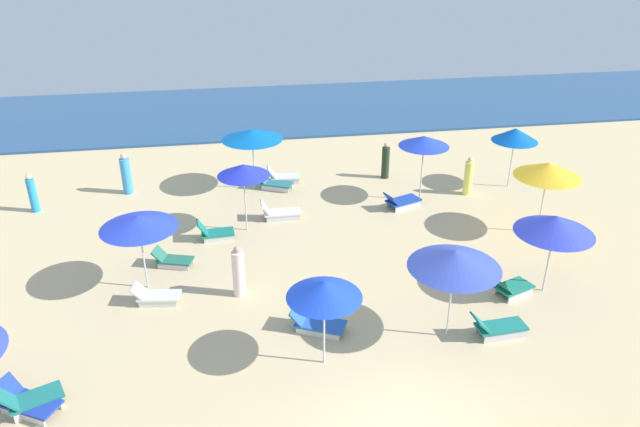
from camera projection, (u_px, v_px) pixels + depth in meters
name	position (u px, v px, depth m)	size (l,w,h in m)	color
ocean	(283.00, 109.00, 35.06)	(60.00, 10.19, 0.12)	#274E7E
umbrella_0	(424.00, 141.00, 23.08)	(1.94, 1.94, 2.66)	silver
lounge_chair_0_0	(401.00, 201.00, 23.46)	(1.58, 1.13, 0.66)	silver
umbrella_1	(548.00, 170.00, 20.69)	(2.27, 2.27, 2.65)	silver
umbrella_2	(138.00, 222.00, 17.56)	(2.26, 2.26, 2.43)	silver
lounge_chair_2_0	(155.00, 296.00, 17.73)	(1.42, 0.75, 0.60)	silver
lounge_chair_2_1	(172.00, 260.00, 19.59)	(1.36, 0.91, 0.58)	silver
umbrella_3	(252.00, 135.00, 24.12)	(2.44, 2.44, 2.52)	silver
lounge_chair_3_0	(282.00, 177.00, 25.56)	(1.37, 0.66, 0.75)	silver
lounge_chair_3_1	(275.00, 183.00, 25.02)	(1.51, 1.14, 0.68)	silver
umbrella_4	(515.00, 135.00, 24.36)	(1.85, 1.85, 2.53)	silver
umbrella_5	(555.00, 224.00, 17.41)	(2.29, 2.29, 2.52)	silver
lounge_chair_5_0	(512.00, 287.00, 18.06)	(1.39, 1.04, 0.67)	silver
umbrella_6	(455.00, 259.00, 15.36)	(2.40, 2.40, 2.65)	silver
lounge_chair_6_0	(497.00, 327.00, 16.33)	(1.55, 0.68, 0.71)	silver
lounge_chair_7_0	(26.00, 402.00, 13.87)	(1.63, 1.29, 0.69)	silver
lounge_chair_7_1	(30.00, 399.00, 13.89)	(1.44, 1.08, 0.76)	silver
umbrella_8	(324.00, 289.00, 14.49)	(1.85, 1.85, 2.43)	silver
lounge_chair_8_0	(317.00, 323.00, 16.55)	(1.62, 1.23, 0.60)	silver
umbrella_9	(243.00, 170.00, 20.87)	(1.83, 1.83, 2.53)	silver
lounge_chair_9_0	(279.00, 212.00, 22.60)	(1.50, 0.61, 0.72)	silver
lounge_chair_9_1	(214.00, 232.00, 21.18)	(1.29, 0.70, 0.72)	silver
beachgoer_0	(385.00, 162.00, 25.87)	(0.36, 0.36, 1.57)	#253621
beachgoer_1	(468.00, 177.00, 24.35)	(0.49, 0.49, 1.59)	#F9F768
beachgoer_2	(238.00, 273.00, 17.87)	(0.51, 0.51, 1.64)	white
beachgoer_3	(33.00, 194.00, 22.94)	(0.43, 0.43, 1.53)	#2893D5
beachgoer_4	(126.00, 175.00, 24.43)	(0.55, 0.55, 1.70)	#3D99DB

